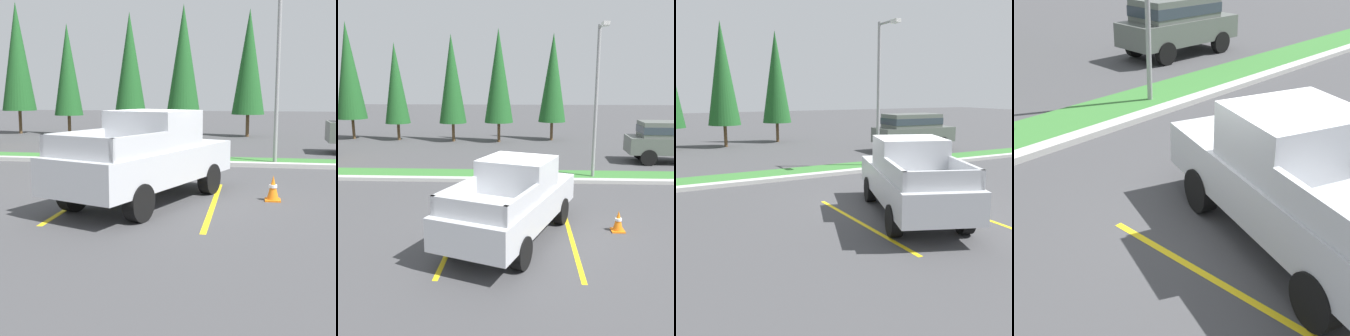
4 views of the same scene
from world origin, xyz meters
TOP-DOWN VIEW (x-y plane):
  - ground_plane at (0.00, 0.00)m, footprint 120.00×120.00m
  - parking_line_near at (-1.58, -0.88)m, footprint 0.12×4.80m
  - parking_line_far at (1.52, -0.88)m, footprint 0.12×4.80m
  - curb_strip at (0.00, 5.00)m, footprint 56.00×0.40m
  - grass_median at (0.00, 6.10)m, footprint 56.00×1.80m
  - pickup_truck_main at (-0.01, -0.84)m, footprint 3.65×5.55m
  - street_light at (3.19, 5.73)m, footprint 0.24×1.49m
  - cypress_tree_leftmost at (-12.14, 16.75)m, footprint 2.10×2.10m
  - cypress_tree_left_inner at (-8.69, 16.34)m, footprint 1.73×1.73m
  - cypress_tree_center at (-4.71, 15.90)m, footprint 1.85×1.85m
  - cypress_tree_right_inner at (-1.56, 15.82)m, footprint 1.94×1.94m
  - cypress_tree_rightmost at (2.10, 16.81)m, footprint 1.89×1.89m
  - traffic_cone at (2.86, -0.29)m, footprint 0.36×0.36m

SIDE VIEW (x-z plane):
  - ground_plane at x=0.00m, z-range 0.00..0.00m
  - parking_line_near at x=-1.58m, z-range 0.00..0.01m
  - parking_line_far at x=1.52m, z-range 0.00..0.01m
  - grass_median at x=0.00m, z-range 0.00..0.06m
  - curb_strip at x=0.00m, z-range 0.00..0.15m
  - traffic_cone at x=2.86m, z-range -0.01..0.59m
  - pickup_truck_main at x=-0.01m, z-range -0.01..2.09m
  - street_light at x=3.19m, z-range 0.54..6.82m
  - cypress_tree_left_inner at x=-8.69m, z-range 0.59..7.24m
  - cypress_tree_center at x=-4.71m, z-range 0.63..7.76m
  - cypress_tree_rightmost at x=2.10m, z-range 0.65..7.92m
  - cypress_tree_right_inner at x=-1.56m, z-range 0.66..8.13m
  - cypress_tree_leftmost at x=-12.14m, z-range 0.72..8.81m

